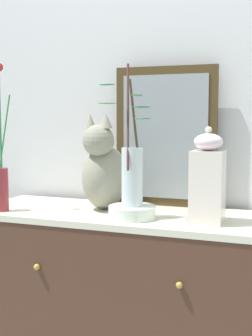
# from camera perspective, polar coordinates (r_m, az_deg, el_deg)

# --- Properties ---
(wall_back) EXTENTS (4.40, 0.08, 2.60)m
(wall_back) POSITION_cam_1_polar(r_m,az_deg,el_deg) (2.09, 2.85, 8.34)
(wall_back) COLOR silver
(wall_back) RESTS_ON ground_plane
(sideboard) EXTENTS (1.26, 0.46, 0.84)m
(sideboard) POSITION_cam_1_polar(r_m,az_deg,el_deg) (1.98, -0.00, -17.63)
(sideboard) COLOR #4A2C20
(sideboard) RESTS_ON ground_plane
(mirror_leaning) EXTENTS (0.44, 0.03, 0.60)m
(mirror_leaning) POSITION_cam_1_polar(r_m,az_deg,el_deg) (1.97, 4.91, 3.88)
(mirror_leaning) COLOR #44331A
(mirror_leaning) RESTS_ON sideboard
(cat_sitting) EXTENTS (0.18, 0.45, 0.39)m
(cat_sitting) POSITION_cam_1_polar(r_m,az_deg,el_deg) (1.90, -2.72, -0.39)
(cat_sitting) COLOR gray
(cat_sitting) RESTS_ON sideboard
(vase_slim_green) EXTENTS (0.08, 0.05, 0.60)m
(vase_slim_green) POSITION_cam_1_polar(r_m,az_deg,el_deg) (1.92, -15.20, -0.88)
(vase_slim_green) COLOR maroon
(vase_slim_green) RESTS_ON sideboard
(bowl_porcelain) EXTENTS (0.18, 0.18, 0.05)m
(bowl_porcelain) POSITION_cam_1_polar(r_m,az_deg,el_deg) (1.74, 0.77, -5.50)
(bowl_porcelain) COLOR white
(bowl_porcelain) RESTS_ON sideboard
(vase_glass_clear) EXTENTS (0.21, 0.12, 0.53)m
(vase_glass_clear) POSITION_cam_1_polar(r_m,az_deg,el_deg) (1.71, 0.74, -0.39)
(vase_glass_clear) COLOR silver
(vase_glass_clear) RESTS_ON bowl_porcelain
(jar_lidded_porcelain) EXTENTS (0.12, 0.12, 0.35)m
(jar_lidded_porcelain) POSITION_cam_1_polar(r_m,az_deg,el_deg) (1.67, 10.12, -1.44)
(jar_lidded_porcelain) COLOR silver
(jar_lidded_porcelain) RESTS_ON sideboard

